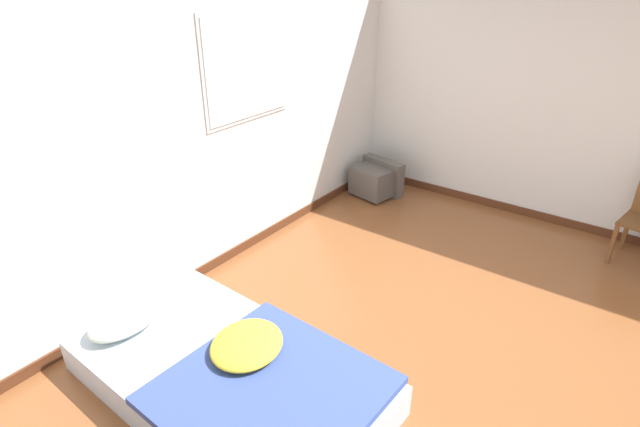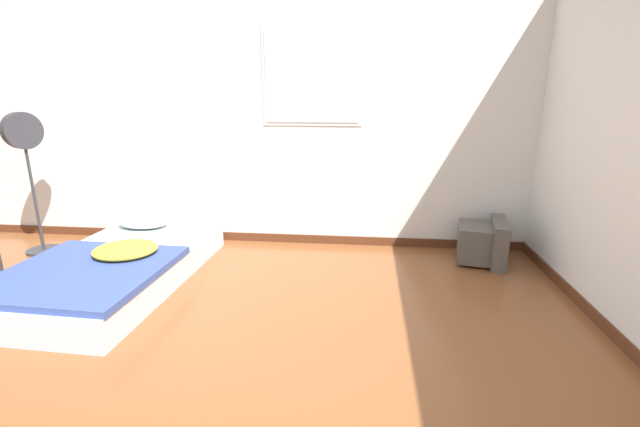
% 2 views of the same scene
% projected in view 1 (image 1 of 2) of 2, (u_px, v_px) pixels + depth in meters
% --- Properties ---
extents(ground_plane, '(20.00, 20.00, 0.00)m').
position_uv_depth(ground_plane, '(491.00, 388.00, 3.30)').
color(ground_plane, brown).
extents(wall_back, '(7.85, 0.08, 2.60)m').
position_uv_depth(wall_back, '(204.00, 130.00, 4.11)').
color(wall_back, white).
rests_on(wall_back, ground_plane).
extents(wall_right, '(0.08, 7.55, 2.60)m').
position_uv_depth(wall_right, '(613.00, 109.00, 4.70)').
color(wall_right, white).
rests_on(wall_right, ground_plane).
extents(mattress_bed, '(1.23, 2.10, 0.38)m').
position_uv_depth(mattress_bed, '(228.00, 375.00, 3.21)').
color(mattress_bed, silver).
rests_on(mattress_bed, ground_plane).
extents(crt_tv, '(0.51, 0.58, 0.42)m').
position_uv_depth(crt_tv, '(376.00, 179.00, 5.97)').
color(crt_tv, '#56514C').
rests_on(crt_tv, ground_plane).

